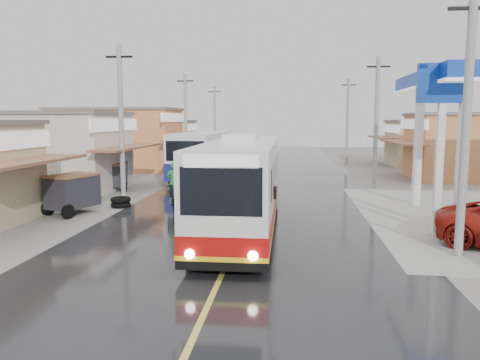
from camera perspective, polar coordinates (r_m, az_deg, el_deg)
The scene contains 12 objects.
ground at distance 15.37m, azimuth -0.82°, elevation -8.49°, with size 120.00×120.00×0.00m, color slate.
road at distance 30.02m, azimuth 2.71°, elevation -0.69°, with size 12.00×90.00×0.02m, color black.
centre_line at distance 30.02m, azimuth 2.71°, elevation -0.66°, with size 0.15×90.00×0.01m, color #D8CC4C.
shopfronts_left at distance 36.13m, azimuth -18.02°, elevation 0.30°, with size 11.00×44.00×5.20m, color tan, non-canonical shape.
utility_poles_left at distance 32.19m, azimuth -9.71°, elevation -0.26°, with size 1.60×50.00×8.00m, color gray, non-canonical shape.
utility_poles_right at distance 30.41m, azimuth 16.00°, elevation -0.88°, with size 1.60×36.00×8.00m, color gray, non-canonical shape.
coach_bus at distance 17.69m, azimuth 0.34°, elevation -0.53°, with size 2.80×11.79×3.67m.
second_bus at distance 33.05m, azimuth -4.56°, elevation 3.13°, with size 2.96×10.05×3.31m.
cyclist at distance 22.04m, azimuth -7.93°, elevation -1.74°, with size 1.12×2.21×2.27m.
tricycle_near at distance 22.20m, azimuth -19.79°, elevation -1.30°, with size 2.15×2.70×1.80m.
tricycle_far at distance 29.09m, azimuth -14.88°, elevation 0.64°, with size 1.94×2.26×1.62m.
tyre_stack at distance 23.33m, azimuth -14.33°, elevation -2.63°, with size 0.97×0.97×0.50m.
Camera 1 is at (1.83, -14.67, 4.19)m, focal length 35.00 mm.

